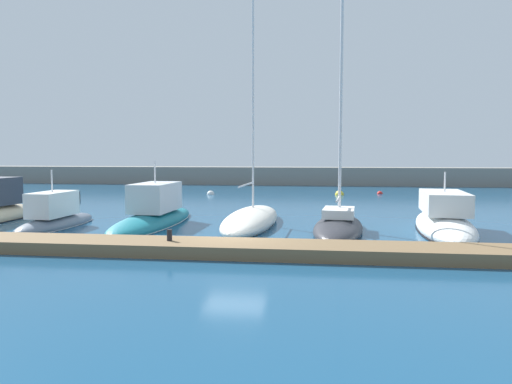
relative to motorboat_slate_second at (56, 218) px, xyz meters
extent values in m
plane|color=navy|center=(10.09, -3.83, -0.46)|extent=(120.00, 120.00, 0.00)
cube|color=brown|center=(10.09, -5.49, -0.23)|extent=(35.60, 2.17, 0.48)
cube|color=gray|center=(10.09, 34.95, 0.62)|extent=(108.00, 3.21, 2.16)
cube|color=black|center=(-4.69, 2.44, 1.42)|extent=(1.45, 0.92, 0.88)
ellipsoid|color=slate|center=(0.00, 0.04, -0.33)|extent=(2.09, 6.50, 0.90)
ellipsoid|color=silver|center=(0.00, 0.04, -0.44)|extent=(2.11, 6.56, 0.12)
cube|color=silver|center=(-0.01, -0.24, 0.75)|extent=(1.47, 2.85, 1.25)
cube|color=black|center=(0.03, 1.03, 0.94)|extent=(1.26, 0.74, 0.70)
cylinder|color=silver|center=(-0.01, -0.24, 1.95)|extent=(0.08, 0.08, 1.14)
ellipsoid|color=#19707F|center=(4.76, 1.37, -0.31)|extent=(2.83, 10.06, 1.07)
ellipsoid|color=silver|center=(4.76, 1.37, -0.44)|extent=(2.85, 10.16, 0.12)
cube|color=silver|center=(4.77, 1.73, 0.99)|extent=(1.96, 3.62, 1.52)
cube|color=black|center=(4.80, 2.84, 1.22)|extent=(1.69, 0.94, 0.85)
cylinder|color=silver|center=(4.77, 1.73, 2.35)|extent=(0.08, 0.08, 1.20)
ellipsoid|color=silver|center=(10.01, 1.69, -0.18)|extent=(2.90, 9.59, 1.22)
cylinder|color=silver|center=(10.04, 2.31, 7.70)|extent=(0.11, 0.11, 14.54)
cylinder|color=silver|center=(9.96, 0.44, 1.80)|extent=(0.25, 4.02, 0.08)
ellipsoid|color=#2D2D33|center=(14.50, 0.24, -0.30)|extent=(3.12, 7.87, 1.07)
cylinder|color=silver|center=(14.57, 0.88, 6.08)|extent=(0.15, 0.15, 11.69)
cylinder|color=silver|center=(14.44, -0.32, 1.19)|extent=(0.35, 2.35, 0.10)
cube|color=silver|center=(14.52, 0.45, 0.45)|extent=(1.70, 2.33, 0.43)
ellipsoid|color=white|center=(19.58, 0.76, -0.20)|extent=(3.39, 9.17, 1.31)
ellipsoid|color=black|center=(19.58, 0.76, -0.44)|extent=(3.43, 9.26, 0.12)
cube|color=silver|center=(19.61, 1.00, 0.97)|extent=(2.34, 4.25, 1.04)
cube|color=black|center=(19.73, 2.13, 1.13)|extent=(1.83, 1.19, 0.58)
cylinder|color=silver|center=(19.61, 1.00, 1.97)|extent=(0.08, 0.08, 0.96)
sphere|color=red|center=(19.49, 22.70, -0.46)|extent=(0.54, 0.54, 0.54)
sphere|color=white|center=(3.69, 20.04, -0.46)|extent=(0.72, 0.72, 0.72)
sphere|color=yellow|center=(15.62, 21.03, -0.46)|extent=(0.83, 0.83, 0.83)
cylinder|color=black|center=(7.85, -5.49, 0.23)|extent=(0.20, 0.20, 0.44)
camera|label=1|loc=(13.34, -22.59, 3.33)|focal=32.80mm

